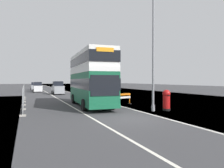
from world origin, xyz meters
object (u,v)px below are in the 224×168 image
(lamppost_foreground, at_px, (153,55))
(red_pillar_postbox, at_px, (166,99))
(roadworks_barrier, at_px, (123,97))
(car_receding_far, at_px, (35,86))
(car_oncoming_near, at_px, (58,88))
(car_receding_mid, at_px, (38,87))
(double_decker_bus, at_px, (90,78))

(lamppost_foreground, distance_m, red_pillar_postbox, 3.83)
(red_pillar_postbox, xyz_separation_m, roadworks_barrier, (-1.50, 5.22, -0.21))
(car_receding_far, bearing_deg, car_oncoming_near, -80.10)
(car_oncoming_near, bearing_deg, car_receding_far, 99.90)
(lamppost_foreground, bearing_deg, red_pillar_postbox, -6.87)
(lamppost_foreground, xyz_separation_m, roadworks_barrier, (-0.27, 5.08, -3.84))
(car_receding_mid, bearing_deg, car_receding_far, 91.13)
(lamppost_foreground, height_order, car_oncoming_near, lamppost_foreground)
(roadworks_barrier, height_order, car_receding_far, car_receding_far)
(roadworks_barrier, height_order, car_oncoming_near, car_oncoming_near)
(lamppost_foreground, height_order, car_receding_mid, lamppost_foreground)
(double_decker_bus, bearing_deg, roadworks_barrier, -4.92)
(car_receding_mid, relative_size, car_receding_far, 1.11)
(car_oncoming_near, xyz_separation_m, car_receding_far, (-3.21, 18.40, -0.14))
(lamppost_foreground, xyz_separation_m, red_pillar_postbox, (1.22, -0.15, -3.63))
(lamppost_foreground, distance_m, roadworks_barrier, 6.37)
(lamppost_foreground, distance_m, car_receding_mid, 33.64)
(lamppost_foreground, relative_size, roadworks_barrier, 4.88)
(red_pillar_postbox, height_order, roadworks_barrier, red_pillar_postbox)
(lamppost_foreground, relative_size, car_receding_mid, 2.29)
(roadworks_barrier, bearing_deg, car_receding_mid, 104.23)
(lamppost_foreground, height_order, red_pillar_postbox, lamppost_foreground)
(double_decker_bus, bearing_deg, car_oncoming_near, 91.50)
(lamppost_foreground, distance_m, car_oncoming_near, 24.56)
(double_decker_bus, xyz_separation_m, lamppost_foreground, (3.75, -5.38, 1.82))
(red_pillar_postbox, height_order, car_receding_mid, car_receding_mid)
(lamppost_foreground, relative_size, red_pillar_postbox, 5.51)
(double_decker_bus, distance_m, red_pillar_postbox, 7.65)
(double_decker_bus, height_order, car_receding_mid, double_decker_bus)
(roadworks_barrier, distance_m, car_receding_mid, 28.45)
(double_decker_bus, height_order, car_oncoming_near, double_decker_bus)
(red_pillar_postbox, bearing_deg, lamppost_foreground, 173.13)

